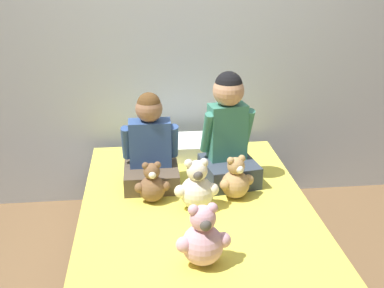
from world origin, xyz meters
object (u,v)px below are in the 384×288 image
Objects in this scene: child_on_right at (228,135)px; pillow_at_headboard at (184,147)px; bed at (198,248)px; teddy_bear_at_foot_of_bed at (203,239)px; teddy_bear_held_by_right_child at (236,180)px; teddy_bear_held_by_left_child at (152,185)px; teddy_bear_between_children at (196,188)px; child_on_left at (150,149)px.

child_on_right is 1.19× the size of pillow_at_headboard.
teddy_bear_at_foot_of_bed reaches higher than bed.
teddy_bear_held_by_right_child is 0.45× the size of pillow_at_headboard.
pillow_at_headboard is (0.00, 0.80, 0.30)m from bed.
teddy_bear_at_foot_of_bed is (-0.26, -0.85, -0.17)m from child_on_right.
teddy_bear_at_foot_of_bed is (0.21, -0.62, 0.03)m from teddy_bear_held_by_left_child.
bed is at bearing -33.39° from teddy_bear_held_by_left_child.
teddy_bear_at_foot_of_bed is at bearing -73.81° from teddy_bear_held_by_left_child.
child_on_right is 0.54m from pillow_at_headboard.
bed is at bearing -130.92° from child_on_right.
child_on_right is at bearing -61.30° from pillow_at_headboard.
teddy_bear_between_children is (-0.23, -0.34, -0.18)m from child_on_right.
child_on_right reaches higher than bed.
teddy_bear_between_children is 0.51m from teddy_bear_at_foot_of_bed.
child_on_right is 2.65× the size of teddy_bear_held_by_right_child.
teddy_bear_held_by_left_child is 0.79× the size of teddy_bear_at_foot_of_bed.
child_on_right reaches higher than pillow_at_headboard.
teddy_bear_held_by_right_child is (0.24, 0.14, 0.35)m from bed.
pillow_at_headboard is at bearing 88.26° from teddy_bear_between_children.
teddy_bear_held_by_left_child is at bearing -89.97° from child_on_left.
child_on_right reaches higher than teddy_bear_at_foot_of_bed.
child_on_left is 0.48m from child_on_right.
pillow_at_headboard is at bearing 66.85° from teddy_bear_held_by_left_child.
teddy_bear_between_children is at bearing -134.18° from child_on_right.
teddy_bear_held_by_right_child is at bearing -3.48° from teddy_bear_held_by_left_child.
child_on_left reaches higher than pillow_at_headboard.
teddy_bear_held_by_right_child reaches higher than teddy_bear_held_by_left_child.
teddy_bear_held_by_left_child is 0.82× the size of teddy_bear_between_children.
child_on_left is at bearing 123.90° from teddy_bear_between_children.
child_on_right is 2.25× the size of teddy_bear_at_foot_of_bed.
child_on_right is at bearing 23.53° from teddy_bear_held_by_left_child.
child_on_left reaches higher than teddy_bear_held_by_left_child.
teddy_bear_between_children reaches higher than bed.
child_on_left reaches higher than teddy_bear_at_foot_of_bed.
teddy_bear_at_foot_of_bed is at bearing -76.03° from child_on_left.
teddy_bear_held_by_left_child is (0.00, -0.23, -0.13)m from child_on_left.
bed is 8.24× the size of teddy_bear_held_by_left_child.
child_on_left is at bearing -120.05° from pillow_at_headboard.
teddy_bear_held_by_left_child is at bearing 160.16° from teddy_bear_held_by_right_child.
teddy_bear_held_by_left_child is 0.48m from teddy_bear_held_by_right_child.
child_on_right is (0.47, 0.00, 0.07)m from child_on_left.
teddy_bear_held_by_right_child is at bearing 30.38° from bed.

